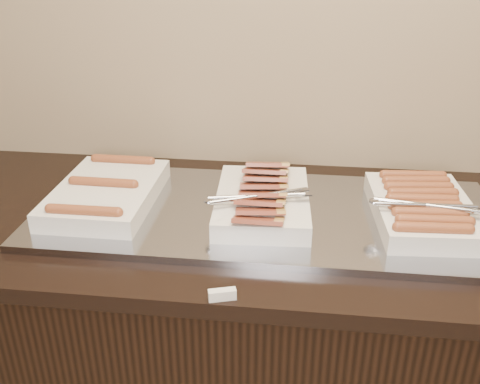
% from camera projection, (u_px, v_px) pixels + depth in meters
% --- Properties ---
extents(counter, '(2.06, 0.76, 0.90)m').
position_uv_depth(counter, '(260.00, 348.00, 1.60)').
color(counter, black).
rests_on(counter, ground).
extents(warming_tray, '(1.20, 0.50, 0.02)m').
position_uv_depth(warming_tray, '(266.00, 214.00, 1.40)').
color(warming_tray, '#969AA4').
rests_on(warming_tray, counter).
extents(dish_left, '(0.25, 0.38, 0.07)m').
position_uv_depth(dish_left, '(107.00, 193.00, 1.43)').
color(dish_left, silver).
rests_on(dish_left, warming_tray).
extents(dish_center, '(0.27, 0.38, 0.09)m').
position_uv_depth(dish_center, '(262.00, 200.00, 1.38)').
color(dish_center, silver).
rests_on(dish_center, warming_tray).
extents(dish_right, '(0.27, 0.37, 0.08)m').
position_uv_depth(dish_right, '(423.00, 208.00, 1.34)').
color(dish_right, silver).
rests_on(dish_right, warming_tray).
extents(label_holder, '(0.06, 0.03, 0.02)m').
position_uv_depth(label_holder, '(222.00, 295.00, 1.09)').
color(label_holder, silver).
rests_on(label_holder, counter).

